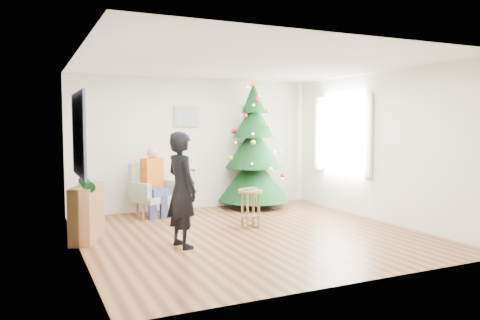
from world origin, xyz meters
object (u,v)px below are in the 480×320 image
standing_man (182,190)px  christmas_tree (254,150)px  console (87,212)px  stool (250,208)px  armchair (152,197)px

standing_man → christmas_tree: bearing=-55.2°
christmas_tree → standing_man: (-2.31, -2.43, -0.38)m
console → standing_man: bearing=-21.2°
stool → armchair: armchair is taller
standing_man → armchair: bearing=-16.1°
armchair → standing_man: size_ratio=0.61×
christmas_tree → stool: christmas_tree is taller
armchair → standing_man: 2.41m
christmas_tree → standing_man: size_ratio=1.64×
stool → armchair: 2.04m
armchair → console: 1.90m
christmas_tree → stool: 2.10m
armchair → stool: bearing=-77.0°
stool → console: size_ratio=0.61×
christmas_tree → stool: (-0.89, -1.69, -0.86)m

